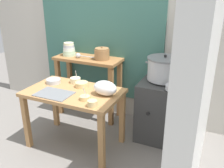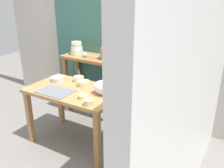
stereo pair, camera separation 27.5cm
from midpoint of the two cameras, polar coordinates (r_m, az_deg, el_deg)
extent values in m
plane|color=gray|center=(3.18, -11.50, -14.17)|extent=(9.00, 9.00, 0.00)
cube|color=#B2ADA3|center=(3.52, -1.13, 12.86)|extent=(4.40, 0.10, 2.60)
cube|color=#38665B|center=(3.58, -5.28, 13.72)|extent=(1.90, 0.02, 2.10)
cube|color=white|center=(2.31, 18.90, 7.10)|extent=(0.10, 3.20, 2.60)
cube|color=silver|center=(2.50, 16.40, 11.91)|extent=(0.20, 0.56, 0.02)
cylinder|color=#E5C684|center=(2.33, 15.90, 12.61)|extent=(0.08, 0.08, 0.08)
cylinder|color=beige|center=(2.48, 16.48, 12.99)|extent=(0.09, 0.09, 0.07)
cylinder|color=beige|center=(2.62, 16.99, 13.39)|extent=(0.09, 0.09, 0.08)
cube|color=#B27F4C|center=(2.89, -11.67, -1.99)|extent=(1.10, 0.66, 0.04)
cube|color=#B27F4C|center=(3.17, -21.62, -8.22)|extent=(0.06, 0.06, 0.68)
cube|color=#B27F4C|center=(2.61, -5.53, -13.39)|extent=(0.06, 0.06, 0.68)
cube|color=#B27F4C|center=(3.52, -15.24, -4.33)|extent=(0.06, 0.06, 0.68)
cube|color=#B27F4C|center=(3.03, -0.24, -7.92)|extent=(0.06, 0.06, 0.68)
cube|color=#9E6B3D|center=(3.54, -7.86, 5.74)|extent=(0.96, 0.40, 0.04)
cube|color=#9E6B3D|center=(3.81, -14.22, -0.75)|extent=(0.06, 0.06, 0.86)
cube|color=#9E6B3D|center=(3.37, -2.60, -3.07)|extent=(0.06, 0.06, 0.86)
cube|color=#9E6B3D|center=(4.03, -11.62, 0.72)|extent=(0.06, 0.06, 0.86)
cube|color=#9E6B3D|center=(3.61, -0.45, -1.27)|extent=(0.06, 0.06, 0.86)
cube|color=#383838|center=(3.17, 9.49, -5.99)|extent=(0.60, 0.60, 0.76)
cylinder|color=black|center=(3.02, 9.94, 0.60)|extent=(0.36, 0.36, 0.02)
cylinder|color=black|center=(2.91, 5.66, -6.90)|extent=(0.04, 0.02, 0.04)
cylinder|color=#B7BABF|center=(3.00, 9.47, 3.31)|extent=(0.40, 0.40, 0.26)
cylinder|color=slate|center=(2.96, 9.63, 5.86)|extent=(0.42, 0.42, 0.02)
sphere|color=black|center=(2.95, 9.67, 6.38)|extent=(0.04, 0.04, 0.04)
cube|color=slate|center=(3.04, 5.59, 5.02)|extent=(0.04, 0.02, 0.02)
cube|color=slate|center=(2.93, 13.64, 3.90)|extent=(0.04, 0.02, 0.02)
cylinder|color=olive|center=(3.40, -4.68, 6.79)|extent=(0.21, 0.21, 0.14)
cylinder|color=olive|center=(3.38, -4.72, 8.09)|extent=(0.19, 0.19, 0.02)
sphere|color=olive|center=(3.38, -4.74, 8.46)|extent=(0.02, 0.02, 0.02)
cylinder|color=#B7D1AD|center=(3.68, -12.01, 6.75)|extent=(0.19, 0.19, 0.04)
cylinder|color=#B7D1AD|center=(3.67, -12.05, 7.34)|extent=(0.18, 0.18, 0.04)
cylinder|color=silver|center=(3.66, -12.10, 7.93)|extent=(0.17, 0.17, 0.04)
cylinder|color=#B7BABF|center=(3.65, -12.15, 8.55)|extent=(0.15, 0.15, 0.04)
cylinder|color=beige|center=(3.65, -12.19, 9.10)|extent=(0.14, 0.14, 0.03)
sphere|color=#B7BABF|center=(3.53, -10.09, 6.49)|extent=(0.07, 0.07, 0.07)
cylinder|color=#B7BABF|center=(3.45, -8.05, 6.27)|extent=(0.22, 0.01, 0.01)
cube|color=slate|center=(2.84, -16.01, -2.27)|extent=(0.40, 0.28, 0.01)
ellipsoid|color=white|center=(2.69, -4.55, -1.01)|extent=(0.27, 0.17, 0.17)
cylinder|color=#B7BABF|center=(2.74, 11.75, -0.87)|extent=(0.22, 0.22, 0.05)
cylinder|color=#B7BABF|center=(3.16, -15.86, 0.61)|extent=(0.18, 0.18, 0.05)
cylinder|color=maroon|center=(3.15, -15.90, 0.96)|extent=(0.15, 0.15, 0.01)
cylinder|color=#E5C684|center=(2.96, -9.69, -0.18)|extent=(0.15, 0.15, 0.06)
cylinder|color=brown|center=(2.95, -9.72, 0.26)|extent=(0.13, 0.13, 0.01)
cylinder|color=#E5C684|center=(2.63, -9.31, -3.25)|extent=(0.11, 0.11, 0.04)
cylinder|color=#BFB28C|center=(2.62, -9.33, -2.94)|extent=(0.09, 0.09, 0.01)
cylinder|color=#B7BABF|center=(2.59, -9.22, -2.27)|extent=(0.03, 0.06, 0.15)
cylinder|color=#E5C684|center=(2.47, -7.79, -4.58)|extent=(0.10, 0.10, 0.06)
cylinder|color=#BFB28C|center=(2.46, -7.82, -4.03)|extent=(0.09, 0.09, 0.01)
cylinder|color=beige|center=(3.11, -11.01, 0.82)|extent=(0.13, 0.13, 0.06)
cylinder|color=#337238|center=(3.10, -11.04, 1.27)|extent=(0.11, 0.11, 0.01)
cylinder|color=#B7BABF|center=(3.09, -10.79, 1.75)|extent=(0.04, 0.08, 0.17)
camera|label=1|loc=(0.14, -92.86, -1.13)|focal=39.45mm
camera|label=2|loc=(0.14, 87.14, 1.13)|focal=39.45mm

